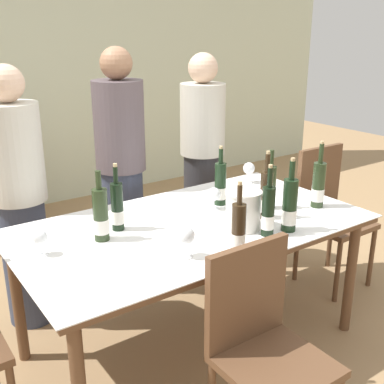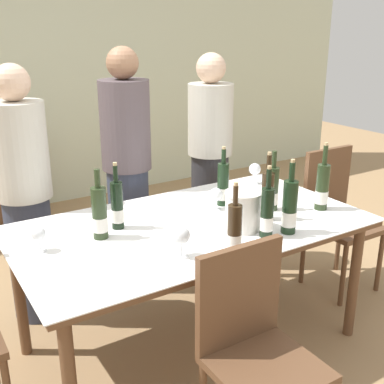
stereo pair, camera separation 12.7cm
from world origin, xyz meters
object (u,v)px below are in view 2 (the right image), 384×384
at_px(dining_table, 192,234).
at_px(person_guest_left, 127,174).
at_px(wine_bottle_2, 267,213).
at_px(wine_glass_2, 216,195).
at_px(chair_right_end, 335,210).
at_px(wine_bottle_8, 273,190).
at_px(wine_bottle_4, 322,188).
at_px(wine_bottle_7, 100,214).
at_px(person_guest_right, 210,163).
at_px(wine_glass_1, 255,170).
at_px(person_host, 25,198).
at_px(chair_near_front, 254,341).
at_px(wine_bottle_3, 290,208).
at_px(wine_bottle_1, 267,197).
at_px(wine_bottle_6, 117,206).
at_px(wine_glass_0, 181,236).
at_px(wine_bottle_5, 234,231).
at_px(ice_bucket, 243,210).
at_px(wine_bottle_0, 223,185).

height_order(dining_table, person_guest_left, person_guest_left).
relative_size(wine_bottle_2, wine_glass_2, 2.83).
height_order(dining_table, wine_bottle_2, wine_bottle_2).
bearing_deg(chair_right_end, person_guest_left, 149.63).
xyz_separation_m(wine_bottle_8, chair_right_end, (0.74, 0.16, -0.33)).
bearing_deg(wine_bottle_4, wine_bottle_7, 166.54).
distance_m(wine_glass_2, chair_right_end, 1.06).
bearing_deg(person_guest_right, wine_glass_1, -84.28).
relative_size(dining_table, chair_right_end, 1.94).
distance_m(wine_bottle_7, person_host, 0.75).
bearing_deg(wine_glass_2, chair_near_front, -114.96).
xyz_separation_m(wine_bottle_2, wine_bottle_8, (0.28, 0.28, -0.00)).
distance_m(wine_bottle_3, chair_right_end, 1.05).
relative_size(wine_bottle_1, wine_bottle_6, 1.07).
relative_size(wine_bottle_8, chair_right_end, 0.36).
height_order(wine_bottle_2, wine_glass_0, wine_bottle_2).
bearing_deg(dining_table, wine_bottle_4, -15.68).
bearing_deg(wine_bottle_7, wine_bottle_5, -48.01).
relative_size(ice_bucket, wine_glass_2, 1.58).
relative_size(ice_bucket, wine_bottle_0, 0.58).
relative_size(wine_bottle_3, wine_bottle_6, 1.09).
xyz_separation_m(wine_bottle_4, wine_bottle_7, (-1.24, 0.30, -0.00)).
relative_size(wine_bottle_0, wine_bottle_5, 1.01).
bearing_deg(dining_table, wine_bottle_5, -94.40).
bearing_deg(person_guest_left, ice_bucket, -79.77).
bearing_deg(person_guest_right, ice_bucket, -115.63).
height_order(wine_bottle_6, wine_glass_2, wine_bottle_6).
xyz_separation_m(wine_bottle_5, wine_bottle_7, (-0.46, 0.51, 0.01)).
height_order(person_host, person_guest_right, person_guest_right).
distance_m(wine_bottle_1, person_host, 1.45).
xyz_separation_m(wine_bottle_0, wine_bottle_4, (0.44, -0.36, 0.01)).
bearing_deg(person_guest_right, person_host, -178.49).
xyz_separation_m(wine_bottle_6, wine_bottle_7, (-0.13, -0.07, 0.00)).
height_order(wine_bottle_1, chair_near_front, wine_bottle_1).
bearing_deg(wine_glass_1, chair_near_front, -128.74).
distance_m(ice_bucket, chair_near_front, 0.73).
xyz_separation_m(wine_glass_1, wine_glass_2, (-0.50, -0.26, -0.01)).
height_order(dining_table, wine_bottle_8, wine_bottle_8).
xyz_separation_m(ice_bucket, wine_glass_0, (-0.44, -0.11, -0.00)).
relative_size(wine_glass_0, wine_glass_1, 1.05).
height_order(wine_bottle_3, wine_bottle_4, wine_bottle_4).
xyz_separation_m(wine_bottle_1, person_guest_right, (0.30, 1.01, -0.09)).
bearing_deg(ice_bucket, wine_glass_0, -166.34).
height_order(dining_table, ice_bucket, ice_bucket).
height_order(wine_bottle_8, person_host, person_host).
bearing_deg(chair_near_front, dining_table, 77.31).
bearing_deg(wine_glass_1, wine_bottle_8, -117.22).
height_order(chair_near_front, person_host, person_host).
distance_m(person_guest_left, person_guest_right, 0.69).
height_order(ice_bucket, wine_bottle_5, wine_bottle_5).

